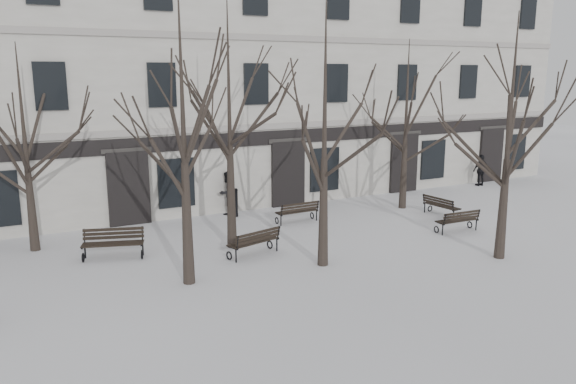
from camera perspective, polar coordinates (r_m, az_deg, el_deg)
ground at (r=17.00m, az=1.93°, el=-8.17°), size 100.00×100.00×0.00m
building at (r=27.96m, az=-11.41°, el=11.09°), size 40.40×10.20×11.40m
tree_1 at (r=15.37m, az=-10.70°, el=9.24°), size 5.80×5.80×8.28m
tree_2 at (r=16.68m, az=3.77°, el=8.98°), size 5.58×5.58×7.98m
tree_3 at (r=18.66m, az=21.72°, el=7.89°), size 5.37×5.37×7.67m
tree_4 at (r=20.08m, az=-25.32°, el=6.31°), size 4.78×4.78×6.82m
tree_5 at (r=18.58m, az=-6.02°, el=9.84°), size 5.79×5.79×8.28m
tree_6 at (r=24.72m, az=11.97°, el=8.68°), size 5.07×5.07×7.25m
bench_1 at (r=18.34m, az=-3.41°, el=-5.02°), size 1.90×1.10×0.91m
bench_2 at (r=21.95m, az=16.89°, el=-2.75°), size 1.72×0.70×0.85m
bench_3 at (r=18.95m, az=-17.34°, el=-4.91°), size 2.01×1.23×0.96m
bench_4 at (r=22.32m, az=0.99°, el=-1.95°), size 1.75×0.68×0.87m
bench_5 at (r=24.19m, az=15.26°, el=-1.32°), size 0.76×1.71×0.84m
bollard_a at (r=23.27m, az=-5.28°, el=-0.98°), size 0.16×0.16×1.21m
bollard_b at (r=24.90m, az=3.53°, el=-0.19°), size 0.14×0.14×1.13m
pedestrian_b at (r=23.91m, az=-6.10°, el=-2.23°), size 1.10×1.01×1.83m
pedestrian_c at (r=31.39m, az=18.92°, el=0.61°), size 1.02×0.51×1.67m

